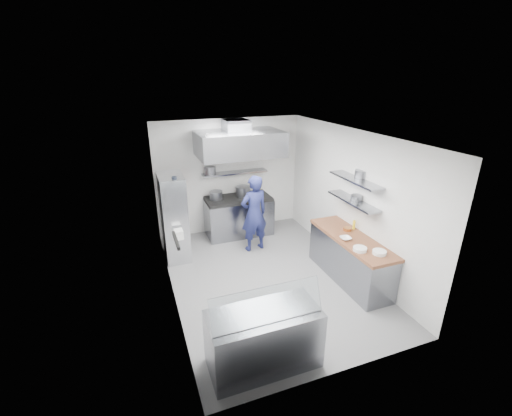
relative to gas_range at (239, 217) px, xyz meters
name	(u,v)px	position (x,y,z in m)	size (l,w,h in m)	color
floor	(267,277)	(-0.10, -2.10, -0.45)	(5.00, 5.00, 0.00)	slate
ceiling	(268,135)	(-0.10, -2.10, 2.35)	(5.00, 5.00, 0.00)	silver
wall_back	(229,176)	(-0.10, 0.40, 0.95)	(3.60, 0.02, 2.80)	white
wall_front	(346,285)	(-0.10, -4.60, 0.95)	(3.60, 0.02, 2.80)	white
wall_left	(167,226)	(-1.90, -2.10, 0.95)	(5.00, 0.02, 2.80)	white
wall_right	(350,200)	(1.70, -2.10, 0.95)	(5.00, 0.02, 2.80)	white
gas_range	(239,217)	(0.00, 0.00, 0.00)	(1.60, 0.80, 0.90)	gray
cooktop	(238,199)	(0.00, 0.00, 0.48)	(1.57, 0.78, 0.06)	black
stock_pot_left	(216,195)	(-0.53, 0.07, 0.61)	(0.31, 0.31, 0.20)	slate
stock_pot_mid	(243,191)	(0.15, 0.09, 0.63)	(0.36, 0.36, 0.24)	slate
over_range_shelf	(235,173)	(0.00, 0.24, 1.07)	(1.60, 0.30, 0.04)	gray
shelf_pot_a	(210,170)	(-0.60, 0.25, 1.18)	(0.26, 0.26, 0.18)	slate
extractor_hood	(240,144)	(0.00, -0.18, 1.85)	(1.90, 1.15, 0.55)	gray
hood_duct	(236,125)	(0.00, 0.05, 2.23)	(0.55, 0.55, 0.24)	slate
red_firebox	(179,181)	(-1.35, 0.34, 0.97)	(0.22, 0.10, 0.26)	red
chef	(254,214)	(0.07, -0.91, 0.43)	(0.64, 0.42, 1.75)	navy
wire_rack	(174,217)	(-1.63, -0.61, 0.48)	(0.50, 0.90, 1.85)	silver
rack_bin_a	(179,234)	(-1.63, -1.22, 0.35)	(0.16, 0.20, 0.18)	white
rack_bin_b	(172,201)	(-1.63, -0.62, 0.85)	(0.12, 0.16, 0.14)	yellow
rack_jar	(175,181)	(-1.58, -0.89, 1.35)	(0.10, 0.10, 0.18)	black
knife_strip	(176,240)	(-1.88, -3.00, 1.10)	(0.04, 0.55, 0.05)	black
prep_counter_base	(349,259)	(1.38, -2.70, -0.03)	(0.62, 2.00, 0.84)	gray
prep_counter_top	(352,239)	(1.38, -2.70, 0.42)	(0.65, 2.04, 0.06)	brown
plate_stack_a	(379,252)	(1.43, -3.41, 0.48)	(0.23, 0.23, 0.06)	white
plate_stack_b	(360,249)	(1.19, -3.19, 0.48)	(0.24, 0.24, 0.06)	white
copper_pan	(347,229)	(1.46, -2.42, 0.48)	(0.16, 0.16, 0.06)	#CA7D39
squeeze_bottle	(354,225)	(1.63, -2.40, 0.54)	(0.05, 0.05, 0.18)	yellow
mixing_bowl	(345,238)	(1.20, -2.74, 0.47)	(0.20, 0.20, 0.05)	white
wall_shelf_lower	(353,201)	(1.54, -2.40, 1.05)	(0.30, 1.30, 0.04)	gray
wall_shelf_upper	(355,180)	(1.54, -2.40, 1.47)	(0.30, 1.30, 0.04)	gray
shelf_pot_c	(356,197)	(1.59, -2.42, 1.12)	(0.21, 0.21, 0.10)	slate
shelf_pot_d	(361,174)	(1.69, -2.36, 1.56)	(0.24, 0.24, 0.14)	slate
display_case	(264,339)	(-0.96, -4.10, -0.03)	(1.50, 0.70, 0.85)	gray
display_glass	(268,305)	(-0.96, -4.22, 0.62)	(1.47, 0.02, 0.45)	silver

